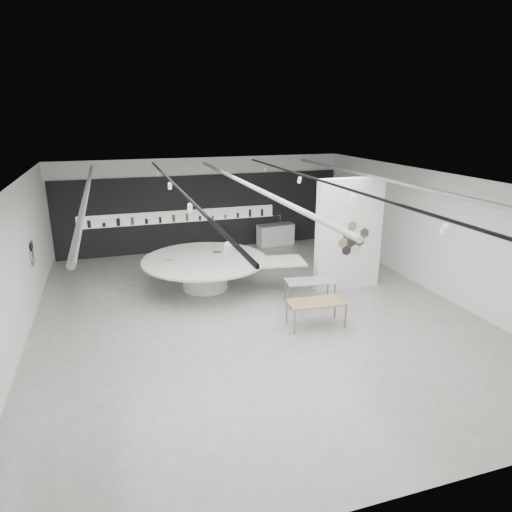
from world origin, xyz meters
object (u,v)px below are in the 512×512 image
object	(u,v)px
kitchen_counter	(275,234)
partition_column	(349,235)
display_island	(208,269)
sample_table_wood	(316,303)
sample_table_stone	(310,283)

from	to	relation	value
kitchen_counter	partition_column	bearing A→B (deg)	-92.34
display_island	sample_table_wood	distance (m)	4.21
sample_table_wood	sample_table_stone	world-z (taller)	sample_table_stone
display_island	sample_table_stone	world-z (taller)	display_island
partition_column	sample_table_stone	size ratio (longest dim) A/B	2.37
sample_table_stone	kitchen_counter	bearing A→B (deg)	78.85
sample_table_wood	kitchen_counter	size ratio (longest dim) A/B	0.92
partition_column	display_island	distance (m)	4.68
sample_table_wood	sample_table_stone	bearing A→B (deg)	72.09
sample_table_wood	display_island	bearing A→B (deg)	121.28
partition_column	kitchen_counter	xyz separation A→B (m)	(-0.44, 5.54, -1.34)
display_island	sample_table_wood	world-z (taller)	display_island
sample_table_wood	sample_table_stone	size ratio (longest dim) A/B	1.02
display_island	kitchen_counter	world-z (taller)	kitchen_counter
partition_column	display_island	xyz separation A→B (m)	(-4.35, 1.29, -1.13)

